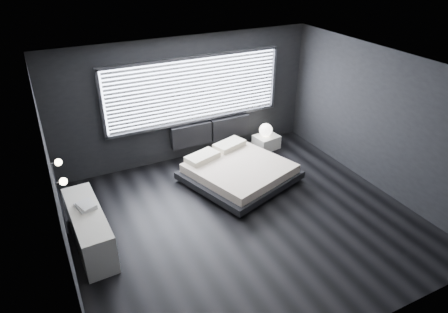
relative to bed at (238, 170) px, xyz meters
name	(u,v)px	position (x,y,z in m)	size (l,w,h in m)	color
room	(246,152)	(-0.53, -1.24, 1.16)	(6.04, 6.00, 2.80)	black
window	(195,90)	(-0.33, 1.46, 1.37)	(4.14, 0.09, 1.52)	white
headboard	(211,131)	(0.01, 1.40, 0.33)	(1.96, 0.16, 0.52)	black
sconce_near	(63,181)	(-3.41, -1.19, 1.36)	(0.18, 0.11, 0.11)	silver
sconce_far	(58,162)	(-3.41, -0.59, 1.36)	(0.18, 0.11, 0.11)	silver
wall_art_upper	(57,190)	(-3.51, -1.79, 1.61)	(0.01, 0.48, 0.48)	#47474C
wall_art_lower	(62,210)	(-3.51, -1.54, 1.14)	(0.01, 0.48, 0.48)	#47474C
bed	(238,170)	(0.00, 0.00, 0.00)	(2.51, 2.45, 0.52)	black
nightstand	(266,142)	(1.33, 1.02, -0.08)	(0.56, 0.47, 0.33)	white
orb_lamp	(266,130)	(1.30, 1.04, 0.24)	(0.32, 0.32, 0.32)	white
dresser	(89,228)	(-3.18, -0.72, 0.11)	(0.57, 1.76, 0.70)	white
book_stack	(86,206)	(-3.15, -0.61, 0.49)	(0.34, 0.41, 0.07)	silver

